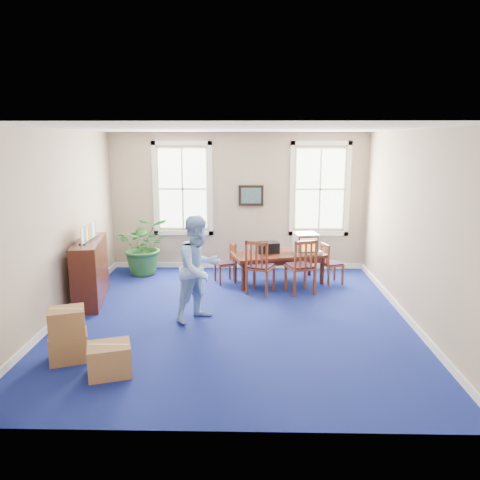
{
  "coord_description": "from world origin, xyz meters",
  "views": [
    {
      "loc": [
        0.28,
        -7.66,
        3.04
      ],
      "look_at": [
        0.1,
        0.6,
        1.25
      ],
      "focal_mm": 35.0,
      "sensor_mm": 36.0,
      "label": 1
    }
  ],
  "objects_px": {
    "potted_plant": "(145,246)",
    "chair_near_left": "(261,266)",
    "crt_tv": "(306,243)",
    "credenza": "(90,269)",
    "man": "(199,269)",
    "conference_table": "(278,268)",
    "cardboard_boxes": "(84,331)"
  },
  "relations": [
    {
      "from": "crt_tv",
      "to": "cardboard_boxes",
      "type": "relative_size",
      "value": 0.37
    },
    {
      "from": "cardboard_boxes",
      "to": "conference_table",
      "type": "bearing_deg",
      "value": 50.56
    },
    {
      "from": "crt_tv",
      "to": "potted_plant",
      "type": "height_order",
      "value": "potted_plant"
    },
    {
      "from": "chair_near_left",
      "to": "man",
      "type": "height_order",
      "value": "man"
    },
    {
      "from": "cardboard_boxes",
      "to": "man",
      "type": "bearing_deg",
      "value": 44.56
    },
    {
      "from": "conference_table",
      "to": "man",
      "type": "xyz_separation_m",
      "value": [
        -1.47,
        -2.12,
        0.57
      ]
    },
    {
      "from": "potted_plant",
      "to": "man",
      "type": "bearing_deg",
      "value": -60.69
    },
    {
      "from": "credenza",
      "to": "potted_plant",
      "type": "xyz_separation_m",
      "value": [
        0.63,
        1.84,
        0.04
      ]
    },
    {
      "from": "potted_plant",
      "to": "cardboard_boxes",
      "type": "bearing_deg",
      "value": -89.03
    },
    {
      "from": "conference_table",
      "to": "cardboard_boxes",
      "type": "xyz_separation_m",
      "value": [
        -2.94,
        -3.58,
        0.07
      ]
    },
    {
      "from": "chair_near_left",
      "to": "cardboard_boxes",
      "type": "xyz_separation_m",
      "value": [
        -2.54,
        -2.91,
        -0.15
      ]
    },
    {
      "from": "conference_table",
      "to": "man",
      "type": "distance_m",
      "value": 2.64
    },
    {
      "from": "conference_table",
      "to": "man",
      "type": "bearing_deg",
      "value": -140.68
    },
    {
      "from": "chair_near_left",
      "to": "man",
      "type": "bearing_deg",
      "value": 75.85
    },
    {
      "from": "conference_table",
      "to": "credenza",
      "type": "xyz_separation_m",
      "value": [
        -3.64,
        -1.21,
        0.3
      ]
    },
    {
      "from": "conference_table",
      "to": "credenza",
      "type": "bearing_deg",
      "value": -177.72
    },
    {
      "from": "credenza",
      "to": "crt_tv",
      "type": "bearing_deg",
      "value": 6.66
    },
    {
      "from": "crt_tv",
      "to": "credenza",
      "type": "relative_size",
      "value": 0.32
    },
    {
      "from": "potted_plant",
      "to": "chair_near_left",
      "type": "bearing_deg",
      "value": -26.26
    },
    {
      "from": "cardboard_boxes",
      "to": "credenza",
      "type": "bearing_deg",
      "value": 106.44
    },
    {
      "from": "crt_tv",
      "to": "man",
      "type": "distance_m",
      "value": 2.98
    },
    {
      "from": "credenza",
      "to": "chair_near_left",
      "type": "bearing_deg",
      "value": -0.34
    },
    {
      "from": "conference_table",
      "to": "potted_plant",
      "type": "bearing_deg",
      "value": 152.15
    },
    {
      "from": "crt_tv",
      "to": "man",
      "type": "bearing_deg",
      "value": -142.59
    },
    {
      "from": "man",
      "to": "cardboard_boxes",
      "type": "bearing_deg",
      "value": 176.93
    },
    {
      "from": "crt_tv",
      "to": "credenza",
      "type": "distance_m",
      "value": 4.4
    },
    {
      "from": "crt_tv",
      "to": "credenza",
      "type": "bearing_deg",
      "value": -172.81
    },
    {
      "from": "conference_table",
      "to": "cardboard_boxes",
      "type": "bearing_deg",
      "value": -145.49
    },
    {
      "from": "conference_table",
      "to": "chair_near_left",
      "type": "height_order",
      "value": "chair_near_left"
    },
    {
      "from": "crt_tv",
      "to": "cardboard_boxes",
      "type": "distance_m",
      "value": 5.07
    },
    {
      "from": "conference_table",
      "to": "chair_near_left",
      "type": "bearing_deg",
      "value": -137.02
    },
    {
      "from": "credenza",
      "to": "cardboard_boxes",
      "type": "distance_m",
      "value": 2.48
    }
  ]
}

